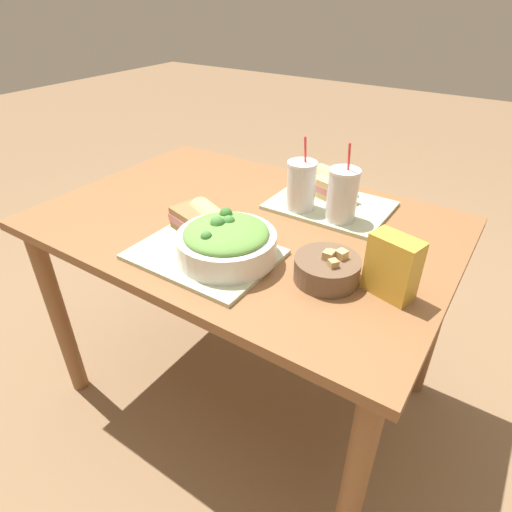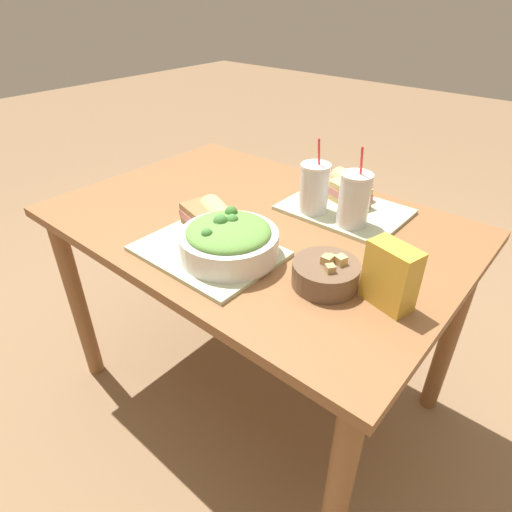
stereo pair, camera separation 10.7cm
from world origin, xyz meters
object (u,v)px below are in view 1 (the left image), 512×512
drink_cup_dark (301,187)px  chip_bag (393,267)px  baguette_near (214,221)px  salad_bowl (226,241)px  soup_bowl (327,268)px  sandwich_near (193,220)px  sandwich_far (333,189)px  baguette_far (333,180)px  drink_cup_red (342,197)px

drink_cup_dark → chip_bag: 0.46m
baguette_near → chip_bag: 0.51m
salad_bowl → baguette_near: 0.13m
soup_bowl → sandwich_near: size_ratio=1.10×
sandwich_far → chip_bag: size_ratio=1.06×
sandwich_far → salad_bowl: bearing=-80.1°
salad_bowl → baguette_far: (0.05, 0.54, -0.01)m
sandwich_near → chip_bag: 0.57m
baguette_near → baguette_far: same height
sandwich_far → baguette_far: baguette_far is taller
sandwich_near → drink_cup_red: size_ratio=0.62×
sandwich_near → drink_cup_red: bearing=57.5°
chip_bag → sandwich_near: bearing=-161.9°
sandwich_far → baguette_far: bearing=133.5°
sandwich_near → baguette_near: bearing=30.0°
baguette_far → chip_bag: bearing=-123.9°
baguette_far → drink_cup_dark: drink_cup_dark is taller
soup_bowl → baguette_near: baguette_near is taller
drink_cup_dark → baguette_far: bearing=80.1°
sandwich_near → baguette_near: size_ratio=0.76×
salad_bowl → sandwich_far: 0.49m
salad_bowl → chip_bag: bearing=13.8°
sandwich_far → soup_bowl: bearing=-47.8°
soup_bowl → salad_bowl: bearing=-165.0°
drink_cup_red → chip_bag: drink_cup_red is taller
sandwich_near → baguette_far: baguette_far is taller
baguette_far → drink_cup_red: drink_cup_red is taller
sandwich_far → chip_bag: bearing=-31.1°
drink_cup_red → chip_bag: 0.36m
salad_bowl → soup_bowl: size_ratio=1.60×
sandwich_far → drink_cup_red: bearing=-37.3°
soup_bowl → sandwich_far: bearing=113.4°
baguette_far → chip_bag: size_ratio=0.99×
sandwich_near → chip_bag: bearing=18.4°
baguette_far → drink_cup_red: size_ratio=0.63×
sandwich_near → drink_cup_dark: 0.36m
sandwich_near → drink_cup_dark: (0.19, 0.30, 0.04)m
soup_bowl → baguette_far: (-0.20, 0.47, 0.02)m
salad_bowl → baguette_near: size_ratio=1.33×
drink_cup_red → chip_bag: (0.24, -0.26, -0.01)m
drink_cup_dark → chip_bag: (0.38, -0.26, -0.01)m
baguette_near → baguette_far: bearing=4.3°
chip_bag → soup_bowl: bearing=-154.0°
chip_bag → drink_cup_dark: bearing=159.7°
baguette_near → sandwich_far: baguette_near is taller
sandwich_near → baguette_far: bearing=80.1°
salad_bowl → drink_cup_red: 0.40m
salad_bowl → chip_bag: 0.41m
sandwich_near → sandwich_far: same height
salad_bowl → sandwich_near: size_ratio=1.75×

